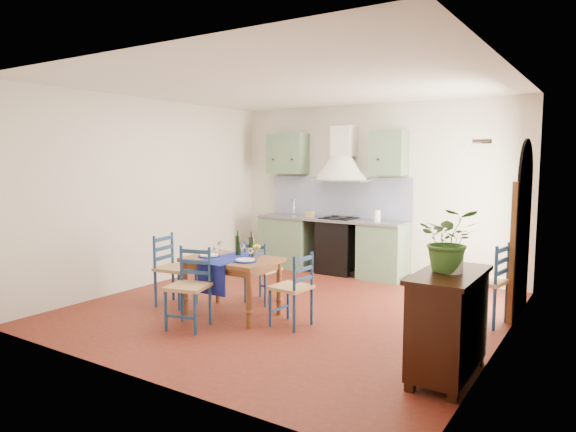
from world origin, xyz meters
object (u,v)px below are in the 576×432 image
object	(u,v)px
dining_table	(232,265)
potted_plant	(450,240)
chair_near	(189,287)
sideboard	(448,320)

from	to	relation	value
dining_table	potted_plant	xyz separation A→B (m)	(2.72, -0.40, 0.59)
dining_table	chair_near	size ratio (longest dim) A/B	1.22
potted_plant	sideboard	bearing A→B (deg)	-16.15
dining_table	potted_plant	bearing A→B (deg)	-8.42
chair_near	sideboard	world-z (taller)	sideboard
dining_table	chair_near	distance (m)	0.66
chair_near	potted_plant	world-z (taller)	potted_plant
chair_near	potted_plant	distance (m)	2.93
chair_near	potted_plant	bearing A→B (deg)	4.64
chair_near	sideboard	bearing A→B (deg)	4.57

